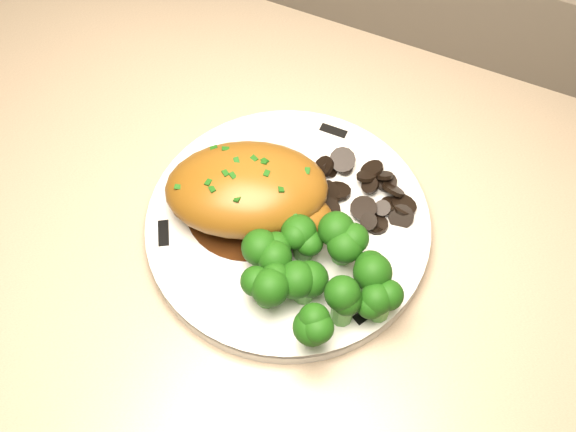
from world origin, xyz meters
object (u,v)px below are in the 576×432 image
at_px(counter, 205,353).
at_px(plate, 288,226).
at_px(broccoli_florets, 321,278).
at_px(chicken_breast, 252,192).

height_order(counter, plate, counter).
height_order(counter, broccoli_florets, counter).
bearing_deg(broccoli_florets, plate, 135.89).
height_order(counter, chicken_breast, counter).
height_order(plate, chicken_breast, chicken_breast).
bearing_deg(plate, counter, -173.68).
xyz_separation_m(counter, chicken_breast, (0.10, 0.01, 0.50)).
distance_m(plate, chicken_breast, 0.05).
distance_m(plate, broccoli_florets, 0.09).
height_order(plate, broccoli_florets, broccoli_florets).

